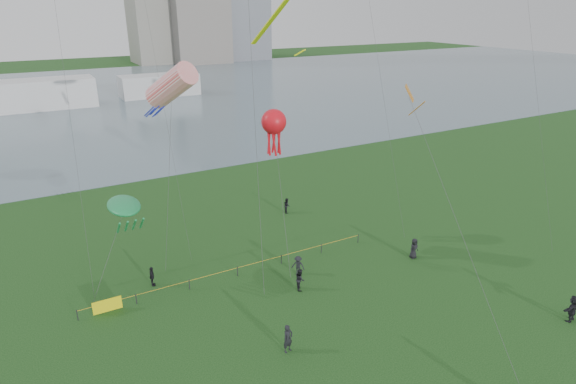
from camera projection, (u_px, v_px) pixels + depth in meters
ground_plane at (369, 369)px, 28.86m from camera, size 400.00×400.00×0.00m
lake at (97, 100)px, 110.23m from camera, size 400.00×120.00×0.08m
building_mid at (195, 8)px, 174.60m from camera, size 20.00×20.00×38.00m
building_low at (154, 23)px, 174.97m from camera, size 16.00×18.00×28.00m
pavilion_left at (38, 94)px, 99.65m from camera, size 22.00×8.00×6.00m
pavilion_right at (159, 85)px, 114.04m from camera, size 18.00×7.00×5.00m
fence at (162, 291)px, 35.76m from camera, size 24.07×0.07×1.05m
spectator_a at (300, 279)px, 36.64m from camera, size 0.92×1.03×1.73m
spectator_b at (298, 266)px, 38.62m from camera, size 1.19×1.21×1.67m
spectator_c at (152, 276)px, 37.12m from camera, size 0.54×1.00×1.62m
spectator_d at (414, 248)px, 41.21m from camera, size 0.95×0.68×1.80m
spectator_e at (572, 308)px, 32.94m from camera, size 1.89×0.91×1.95m
spectator_f at (288, 339)px, 29.99m from camera, size 0.79×0.61×1.92m
spectator_g at (287, 205)px, 50.26m from camera, size 0.81×0.92×1.60m
kite_windsock at (171, 86)px, 36.80m from camera, size 4.31×5.20×16.56m
kite_creature at (124, 206)px, 35.91m from camera, size 4.58×4.61×6.80m
kite_octopus at (274, 123)px, 41.06m from camera, size 3.28×7.96×12.16m
kite_delta at (415, 107)px, 35.34m from camera, size 4.51×15.99×14.83m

